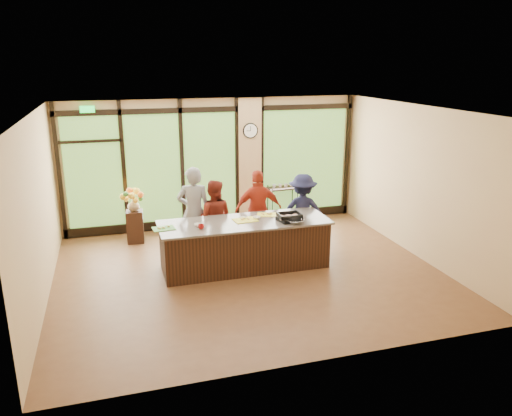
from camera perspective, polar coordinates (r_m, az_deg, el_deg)
floor at (r=9.41m, az=-0.82°, el=-7.42°), size 7.00×7.00×0.00m
ceiling at (r=8.64m, az=-0.90°, el=11.08°), size 7.00×7.00×0.00m
back_wall at (r=11.75m, az=-4.82°, el=5.10°), size 7.00×0.00×7.00m
left_wall at (r=8.68m, az=-23.69°, el=-0.40°), size 0.00×6.00×6.00m
right_wall at (r=10.38m, az=18.12°, el=2.79°), size 0.00×6.00×6.00m
window_wall at (r=11.76m, az=-3.98°, el=4.61°), size 6.90×0.12×3.00m
island_base at (r=9.51m, az=-1.32°, el=-4.29°), size 3.10×1.00×0.88m
countertop at (r=9.36m, az=-1.34°, el=-1.66°), size 3.20×1.10×0.04m
wall_clock at (r=11.69m, az=-0.65°, el=8.83°), size 0.36×0.04×0.36m
cook_left at (r=10.00m, az=-7.09°, el=-0.45°), size 0.74×0.56×1.84m
cook_midleft at (r=10.05m, az=-4.84°, el=-1.14°), size 0.91×0.81×1.56m
cook_midright at (r=10.30m, az=0.28°, el=-0.26°), size 1.03×0.51×1.69m
cook_right at (r=10.47m, az=5.33°, el=-0.35°), size 1.16×0.88×1.58m
roasting_pan at (r=9.40m, az=3.82°, el=-1.24°), size 0.48×0.41×0.07m
mixing_bowl at (r=9.25m, az=4.50°, el=-1.53°), size 0.33×0.33×0.08m
cutting_board_left at (r=9.09m, az=-10.50°, el=-2.31°), size 0.42×0.33×0.01m
cutting_board_center at (r=9.40m, az=-1.25°, el=-1.39°), size 0.46×0.36×0.01m
cutting_board_right at (r=9.73m, az=1.22°, el=-0.77°), size 0.43×0.38×0.01m
prep_bowl_near at (r=9.14m, az=-6.63°, el=-1.93°), size 0.18×0.18×0.05m
prep_bowl_mid at (r=9.48m, az=0.07°, el=-1.12°), size 0.20×0.20×0.05m
prep_bowl_far at (r=9.51m, az=-1.50°, el=-1.14°), size 0.14×0.14×0.03m
red_ramekin at (r=8.98m, az=-6.29°, el=-2.12°), size 0.14×0.14×0.09m
flower_stand at (r=11.15m, az=-13.64°, el=-2.06°), size 0.38×0.38×0.71m
flower_vase at (r=11.00m, az=-13.82°, el=0.35°), size 0.27×0.27×0.27m
bar_cart at (r=12.15m, az=3.06°, el=1.04°), size 0.72×0.44×0.96m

